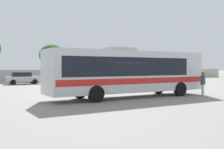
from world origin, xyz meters
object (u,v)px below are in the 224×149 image
(vendor_umbrella_near_gate_orange, at_px, (174,71))
(roadside_tree_midright, at_px, (52,55))
(parked_car_third_red, at_px, (68,77))
(parked_car_rightmost_maroon, at_px, (104,76))
(coach_bus_silver_red, at_px, (128,71))
(parked_car_second_silver, at_px, (23,78))
(attendant_by_bus_door, at_px, (203,82))

(vendor_umbrella_near_gate_orange, distance_m, roadside_tree_midright, 24.18)
(parked_car_third_red, bearing_deg, parked_car_rightmost_maroon, 1.59)
(coach_bus_silver_red, distance_m, parked_car_second_silver, 19.69)
(vendor_umbrella_near_gate_orange, bearing_deg, roadside_tree_midright, 102.64)
(coach_bus_silver_red, height_order, roadside_tree_midright, roadside_tree_midright)
(parked_car_second_silver, relative_size, parked_car_third_red, 1.00)
(vendor_umbrella_near_gate_orange, bearing_deg, parked_car_rightmost_maroon, 89.96)
(roadside_tree_midright, bearing_deg, parked_car_rightmost_maroon, -58.10)
(parked_car_third_red, bearing_deg, attendant_by_bus_door, -84.03)
(parked_car_third_red, height_order, roadside_tree_midright, roadside_tree_midright)
(vendor_umbrella_near_gate_orange, xyz_separation_m, parked_car_second_silver, (-12.05, 14.53, -0.99))
(coach_bus_silver_red, distance_m, parked_car_rightmost_maroon, 21.89)
(parked_car_rightmost_maroon, bearing_deg, attendant_by_bus_door, -99.37)
(parked_car_second_silver, bearing_deg, roadside_tree_midright, 52.82)
(attendant_by_bus_door, distance_m, roadside_tree_midright, 30.56)
(parked_car_second_silver, relative_size, parked_car_rightmost_maroon, 0.99)
(parked_car_second_silver, bearing_deg, parked_car_third_red, 2.81)
(coach_bus_silver_red, bearing_deg, roadside_tree_midright, 82.40)
(attendant_by_bus_door, distance_m, vendor_umbrella_near_gate_orange, 7.79)
(attendant_by_bus_door, height_order, parked_car_second_silver, attendant_by_bus_door)
(attendant_by_bus_door, relative_size, parked_car_third_red, 0.41)
(vendor_umbrella_near_gate_orange, relative_size, roadside_tree_midright, 0.37)
(attendant_by_bus_door, xyz_separation_m, parked_car_second_silver, (-8.45, 21.40, -0.21))
(attendant_by_bus_door, relative_size, vendor_umbrella_near_gate_orange, 0.79)
(attendant_by_bus_door, bearing_deg, coach_bus_silver_red, 160.11)
(coach_bus_silver_red, distance_m, roadside_tree_midright, 28.72)
(attendant_by_bus_door, xyz_separation_m, parked_car_rightmost_maroon, (3.61, 21.87, -0.20))
(roadside_tree_midright, bearing_deg, vendor_umbrella_near_gate_orange, -77.36)
(vendor_umbrella_near_gate_orange, xyz_separation_m, parked_car_rightmost_maroon, (0.01, 15.00, -0.97))
(parked_car_third_red, xyz_separation_m, roadside_tree_midright, (0.60, 8.64, 3.35))
(parked_car_rightmost_maroon, xyz_separation_m, roadside_tree_midright, (-5.28, 8.48, 3.36))
(parked_car_rightmost_maroon, bearing_deg, parked_car_third_red, -178.41)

